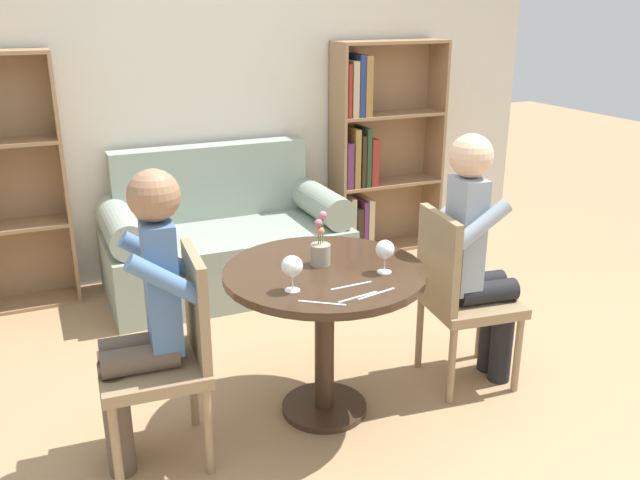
% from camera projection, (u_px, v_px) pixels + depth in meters
% --- Properties ---
extents(ground_plane, '(16.00, 16.00, 0.00)m').
position_uv_depth(ground_plane, '(324.00, 410.00, 3.21)').
color(ground_plane, tan).
extents(back_wall, '(5.20, 0.05, 2.70)m').
position_uv_depth(back_wall, '(200.00, 77.00, 4.52)').
color(back_wall, beige).
rests_on(back_wall, ground_plane).
extents(round_table, '(0.90, 0.90, 0.72)m').
position_uv_depth(round_table, '(325.00, 301.00, 3.02)').
color(round_table, '#382619').
rests_on(round_table, ground_plane).
extents(couch, '(1.55, 0.80, 0.92)m').
position_uv_depth(couch, '(225.00, 243.00, 4.50)').
color(couch, gray).
rests_on(couch, ground_plane).
extents(bookshelf_right, '(0.85, 0.28, 1.57)m').
position_uv_depth(bookshelf_right, '(371.00, 154.00, 5.06)').
color(bookshelf_right, '#93704C').
rests_on(bookshelf_right, ground_plane).
extents(chair_left, '(0.45, 0.45, 0.90)m').
position_uv_depth(chair_left, '(170.00, 350.00, 2.74)').
color(chair_left, '#937A56').
rests_on(chair_left, ground_plane).
extents(chair_right, '(0.47, 0.47, 0.90)m').
position_uv_depth(chair_right, '(458.00, 291.00, 3.29)').
color(chair_right, '#937A56').
rests_on(chair_right, ground_plane).
extents(person_left, '(0.43, 0.36, 1.24)m').
position_uv_depth(person_left, '(144.00, 315.00, 2.66)').
color(person_left, brown).
rests_on(person_left, ground_plane).
extents(person_right, '(0.44, 0.37, 1.27)m').
position_uv_depth(person_right, '(478.00, 255.00, 3.25)').
color(person_right, black).
rests_on(person_right, ground_plane).
extents(wine_glass_left, '(0.09, 0.09, 0.15)m').
position_uv_depth(wine_glass_left, '(292.00, 267.00, 2.71)').
color(wine_glass_left, white).
rests_on(wine_glass_left, round_table).
extents(wine_glass_right, '(0.08, 0.08, 0.15)m').
position_uv_depth(wine_glass_right, '(385.00, 250.00, 2.90)').
color(wine_glass_right, white).
rests_on(wine_glass_right, round_table).
extents(flower_vase, '(0.09, 0.09, 0.24)m').
position_uv_depth(flower_vase, '(320.00, 250.00, 3.00)').
color(flower_vase, '#9E9384').
rests_on(flower_vase, round_table).
extents(knife_left_setting, '(0.19, 0.02, 0.00)m').
position_uv_depth(knife_left_setting, '(351.00, 286.00, 2.79)').
color(knife_left_setting, silver).
rests_on(knife_left_setting, round_table).
extents(fork_left_setting, '(0.19, 0.05, 0.00)m').
position_uv_depth(fork_left_setting, '(376.00, 294.00, 2.72)').
color(fork_left_setting, silver).
rests_on(fork_left_setting, round_table).
extents(knife_right_setting, '(0.19, 0.04, 0.00)m').
position_uv_depth(knife_right_setting, '(359.00, 297.00, 2.69)').
color(knife_right_setting, silver).
rests_on(knife_right_setting, round_table).
extents(fork_right_setting, '(0.16, 0.12, 0.00)m').
position_uv_depth(fork_right_setting, '(322.00, 303.00, 2.63)').
color(fork_right_setting, silver).
rests_on(fork_right_setting, round_table).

